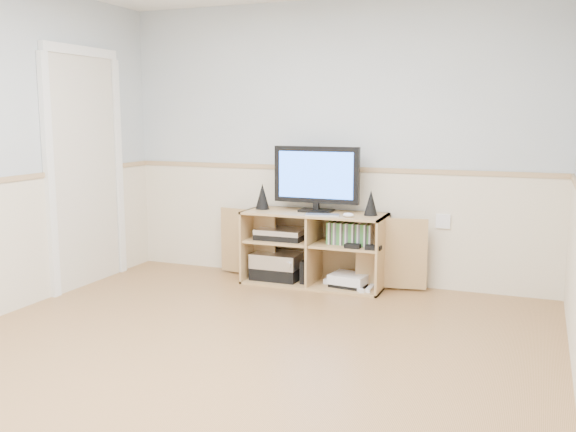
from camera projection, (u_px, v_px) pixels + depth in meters
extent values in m
cube|color=#A47649|center=(219.00, 367.00, 3.88)|extent=(4.00, 4.50, 0.02)
cube|color=silver|center=(333.00, 143.00, 5.76)|extent=(4.00, 0.02, 2.50)
cube|color=beige|center=(332.00, 225.00, 5.86)|extent=(4.00, 0.01, 1.00)
cube|color=tan|center=(332.00, 169.00, 5.78)|extent=(4.00, 0.02, 0.04)
cube|color=beige|center=(85.00, 172.00, 5.63)|extent=(0.03, 0.82, 2.00)
cube|color=tan|center=(314.00, 283.00, 5.73)|extent=(1.25, 0.47, 0.02)
cube|color=tan|center=(314.00, 214.00, 5.63)|extent=(1.25, 0.47, 0.02)
cube|color=tan|center=(251.00, 244.00, 5.91)|extent=(0.02, 0.47, 0.65)
cube|color=tan|center=(382.00, 254.00, 5.46)|extent=(0.02, 0.47, 0.65)
cube|color=tan|center=(322.00, 244.00, 5.89)|extent=(1.25, 0.02, 0.65)
cube|color=tan|center=(314.00, 249.00, 5.68)|extent=(0.02, 0.45, 0.61)
cube|color=tan|center=(281.00, 240.00, 5.79)|extent=(0.60, 0.43, 0.02)
cube|color=tan|center=(348.00, 245.00, 5.56)|extent=(0.60, 0.43, 0.02)
cube|color=tan|center=(248.00, 242.00, 5.99)|extent=(0.60, 0.12, 0.61)
cube|color=tan|center=(391.00, 253.00, 5.50)|extent=(0.60, 0.12, 0.61)
cube|color=black|center=(316.00, 211.00, 5.68)|extent=(0.29, 0.18, 0.02)
cube|color=black|center=(316.00, 206.00, 5.67)|extent=(0.05, 0.04, 0.06)
cube|color=black|center=(316.00, 175.00, 5.63)|extent=(0.78, 0.05, 0.50)
cube|color=#2E69F4|center=(315.00, 175.00, 5.60)|extent=(0.68, 0.01, 0.41)
cone|color=black|center=(262.00, 196.00, 5.82)|extent=(0.13, 0.13, 0.23)
cone|color=black|center=(371.00, 203.00, 5.45)|extent=(0.12, 0.12, 0.22)
cube|color=silver|center=(322.00, 215.00, 5.46)|extent=(0.31, 0.18, 0.01)
ellipsoid|color=white|center=(348.00, 215.00, 5.38)|extent=(0.10, 0.07, 0.04)
cube|color=black|center=(277.00, 273.00, 5.85)|extent=(0.43, 0.32, 0.11)
cube|color=silver|center=(277.00, 260.00, 5.83)|extent=(0.43, 0.32, 0.13)
cube|color=black|center=(281.00, 236.00, 5.78)|extent=(0.43, 0.30, 0.05)
cube|color=silver|center=(281.00, 231.00, 5.78)|extent=(0.43, 0.30, 0.05)
cube|color=black|center=(304.00, 272.00, 5.70)|extent=(0.04, 0.14, 0.20)
cube|color=white|center=(338.00, 281.00, 5.68)|extent=(0.23, 0.19, 0.05)
cube|color=black|center=(349.00, 284.00, 5.59)|extent=(0.33, 0.28, 0.03)
cube|color=white|center=(349.00, 278.00, 5.58)|extent=(0.34, 0.30, 0.08)
cube|color=white|center=(369.00, 289.00, 5.45)|extent=(0.04, 0.14, 0.03)
cube|color=white|center=(372.00, 284.00, 5.60)|extent=(0.09, 0.15, 0.03)
cube|color=#3F8C3F|center=(350.00, 234.00, 5.52)|extent=(0.39, 0.14, 0.19)
cube|color=white|center=(443.00, 221.00, 5.48)|extent=(0.12, 0.03, 0.12)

